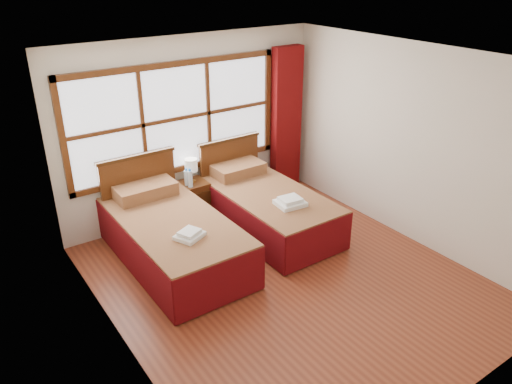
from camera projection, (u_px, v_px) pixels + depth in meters
floor at (287, 280)px, 5.99m from camera, size 4.50×4.50×0.00m
ceiling at (294, 60)px, 4.88m from camera, size 4.50×4.50×0.00m
wall_back at (192, 128)px, 7.10m from camera, size 4.00×0.00×4.00m
wall_left at (113, 234)px, 4.40m from camera, size 0.00×4.50×4.50m
wall_right at (411, 145)px, 6.47m from camera, size 0.00×4.50×4.50m
window at (176, 118)px, 6.86m from camera, size 3.16×0.06×1.56m
curtain at (286, 120)px, 7.88m from camera, size 0.50×0.16×2.30m
bed_left at (172, 236)px, 6.25m from camera, size 1.16×2.26×1.14m
bed_right at (266, 207)px, 7.02m from camera, size 1.11×2.14×1.08m
nightstand at (192, 201)px, 7.24m from camera, size 0.44×0.44×0.59m
towels_left at (190, 235)px, 5.69m from camera, size 0.38×0.36×0.09m
towels_right at (290, 202)px, 6.50m from camera, size 0.39×0.35×0.11m
lamp at (191, 166)px, 7.04m from camera, size 0.18×0.18×0.35m
bottle_near at (187, 178)px, 7.00m from camera, size 0.07×0.07×0.25m
bottle_far at (190, 179)px, 6.94m from camera, size 0.07×0.07×0.27m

